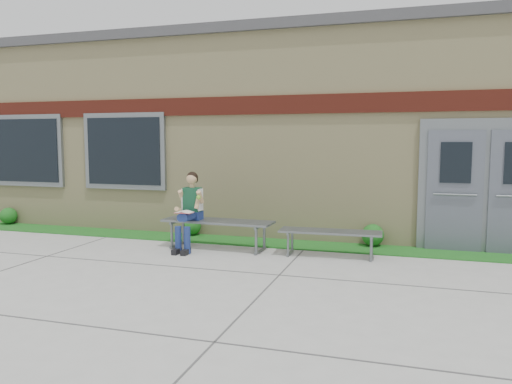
% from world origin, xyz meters
% --- Properties ---
extents(ground, '(80.00, 80.00, 0.00)m').
position_xyz_m(ground, '(0.00, 0.00, 0.00)').
color(ground, '#9E9E99').
rests_on(ground, ground).
extents(grass_strip, '(16.00, 0.80, 0.02)m').
position_xyz_m(grass_strip, '(0.00, 2.60, 0.01)').
color(grass_strip, '#144D16').
rests_on(grass_strip, ground).
extents(school_building, '(16.20, 6.22, 4.20)m').
position_xyz_m(school_building, '(-0.00, 5.99, 2.10)').
color(school_building, beige).
rests_on(school_building, ground).
extents(bench_left, '(2.01, 0.62, 0.52)m').
position_xyz_m(bench_left, '(-0.48, 1.88, 0.40)').
color(bench_left, slate).
rests_on(bench_left, ground).
extents(bench_right, '(1.70, 0.54, 0.44)m').
position_xyz_m(bench_right, '(1.52, 1.88, 0.34)').
color(bench_right, slate).
rests_on(bench_right, ground).
extents(girl, '(0.46, 0.77, 1.38)m').
position_xyz_m(girl, '(-0.93, 1.67, 0.74)').
color(girl, navy).
rests_on(girl, ground).
extents(shrub_west, '(0.38, 0.38, 0.38)m').
position_xyz_m(shrub_west, '(-6.00, 2.85, 0.21)').
color(shrub_west, '#144D16').
rests_on(shrub_west, grass_strip).
extents(shrub_mid, '(0.36, 0.36, 0.36)m').
position_xyz_m(shrub_mid, '(-1.43, 2.85, 0.20)').
color(shrub_mid, '#144D16').
rests_on(shrub_mid, grass_strip).
extents(shrub_east, '(0.40, 0.40, 0.40)m').
position_xyz_m(shrub_east, '(2.14, 2.85, 0.22)').
color(shrub_east, '#144D16').
rests_on(shrub_east, grass_strip).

